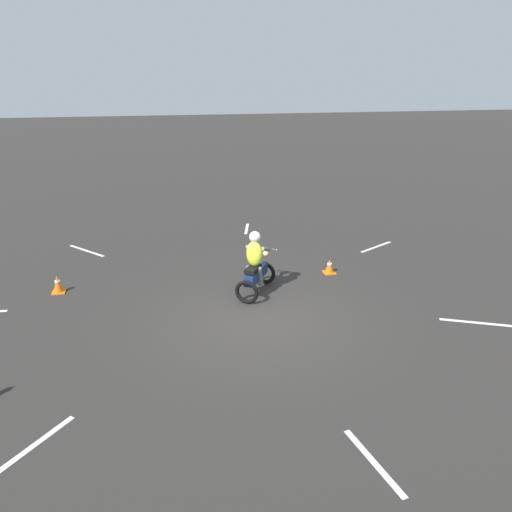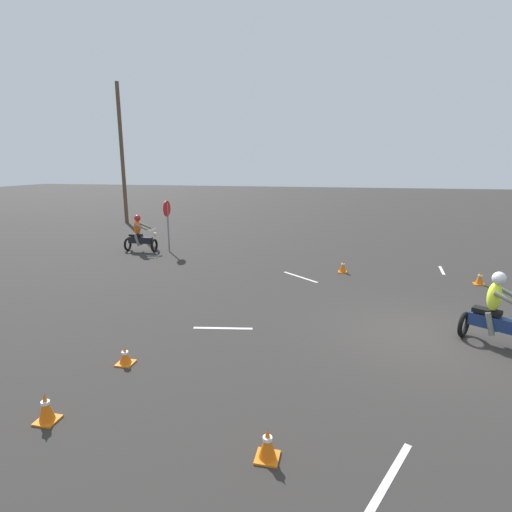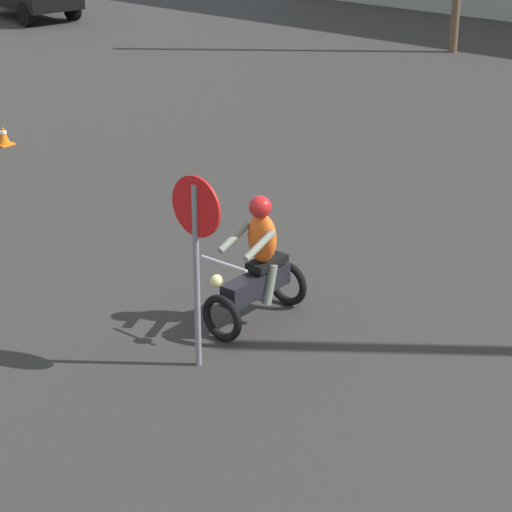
{
  "view_description": "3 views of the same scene",
  "coord_description": "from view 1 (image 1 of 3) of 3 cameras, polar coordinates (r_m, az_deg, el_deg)",
  "views": [
    {
      "loc": [
        2.27,
        9.8,
        5.23
      ],
      "look_at": [
        -0.22,
        -1.48,
        1.0
      ],
      "focal_mm": 35.0,
      "sensor_mm": 36.0,
      "label": 1
    },
    {
      "loc": [
        -9.23,
        1.87,
        3.89
      ],
      "look_at": [
        3.35,
        4.66,
        0.9
      ],
      "focal_mm": 28.0,
      "sensor_mm": 36.0,
      "label": 2
    },
    {
      "loc": [
        14.21,
        2.2,
        5.68
      ],
      "look_at": [
        6.93,
        10.79,
        0.9
      ],
      "focal_mm": 70.0,
      "sensor_mm": 36.0,
      "label": 3
    }
  ],
  "objects": [
    {
      "name": "ground_plane",
      "position": [
        11.33,
        0.53,
        -7.36
      ],
      "size": [
        120.0,
        120.0,
        0.0
      ],
      "primitive_type": "plane",
      "color": "#2D2B28"
    },
    {
      "name": "motorcycle_rider_foreground",
      "position": [
        12.36,
        -0.06,
        -1.25
      ],
      "size": [
        1.26,
        1.5,
        1.66
      ],
      "rotation": [
        0.0,
        0.0,
        2.57
      ],
      "color": "black",
      "rests_on": "ground"
    },
    {
      "name": "traffic_cone_near_left",
      "position": [
        13.99,
        8.4,
        -1.2
      ],
      "size": [
        0.32,
        0.32,
        0.4
      ],
      "color": "orange",
      "rests_on": "ground"
    },
    {
      "name": "traffic_cone_far_left",
      "position": [
        13.58,
        -21.71,
        -3.04
      ],
      "size": [
        0.32,
        0.32,
        0.45
      ],
      "color": "orange",
      "rests_on": "ground"
    },
    {
      "name": "lane_stripe_ne",
      "position": [
        8.6,
        -24.56,
        -19.45
      ],
      "size": [
        1.17,
        1.35,
        0.01
      ],
      "primitive_type": "cube",
      "rotation": [
        0.0,
        0.0,
        2.43
      ],
      "color": "silver",
      "rests_on": "ground"
    },
    {
      "name": "lane_stripe_n",
      "position": [
        7.91,
        13.28,
        -21.91
      ],
      "size": [
        0.35,
        1.43,
        0.01
      ],
      "primitive_type": "cube",
      "rotation": [
        0.0,
        0.0,
        3.32
      ],
      "color": "silver",
      "rests_on": "ground"
    },
    {
      "name": "lane_stripe_nw",
      "position": [
        12.33,
        25.22,
        -7.04
      ],
      "size": [
        2.0,
        1.01,
        0.01
      ],
      "primitive_type": "cube",
      "rotation": [
        0.0,
        0.0,
        4.27
      ],
      "color": "silver",
      "rests_on": "ground"
    },
    {
      "name": "lane_stripe_sw",
      "position": [
        16.45,
        13.58,
        1.03
      ],
      "size": [
        1.39,
        0.84,
        0.01
      ],
      "primitive_type": "cube",
      "rotation": [
        0.0,
        0.0,
        5.22
      ],
      "color": "silver",
      "rests_on": "ground"
    },
    {
      "name": "lane_stripe_s",
      "position": [
        17.89,
        -1.07,
        3.14
      ],
      "size": [
        0.42,
        1.25,
        0.01
      ],
      "primitive_type": "cube",
      "rotation": [
        0.0,
        0.0,
        6.02
      ],
      "color": "silver",
      "rests_on": "ground"
    },
    {
      "name": "lane_stripe_se",
      "position": [
        16.52,
        -18.78,
        0.58
      ],
      "size": [
        1.19,
        1.37,
        0.01
      ],
      "primitive_type": "cube",
      "rotation": [
        0.0,
        0.0,
        6.99
      ],
      "color": "silver",
      "rests_on": "ground"
    }
  ]
}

